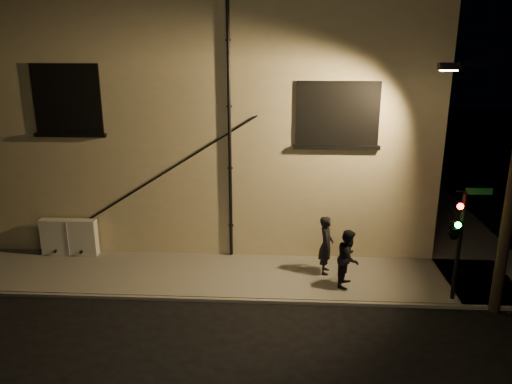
# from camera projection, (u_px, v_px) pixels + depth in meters

# --- Properties ---
(ground) EXTENTS (90.00, 90.00, 0.00)m
(ground) POSITION_uv_depth(u_px,v_px,m) (284.00, 302.00, 14.27)
(ground) COLOR black
(sidewalk) EXTENTS (21.00, 16.00, 0.12)m
(sidewalk) POSITION_uv_depth(u_px,v_px,m) (317.00, 242.00, 18.38)
(sidewalk) COLOR #64625A
(sidewalk) RESTS_ON ground
(building) EXTENTS (16.20, 12.23, 8.80)m
(building) POSITION_uv_depth(u_px,v_px,m) (217.00, 107.00, 21.74)
(building) COLOR #C4B68C
(building) RESTS_ON ground
(utility_cabinet) EXTENTS (1.91, 0.32, 1.26)m
(utility_cabinet) POSITION_uv_depth(u_px,v_px,m) (69.00, 237.00, 17.03)
(utility_cabinet) COLOR silver
(utility_cabinet) RESTS_ON sidewalk
(pedestrian_a) EXTENTS (0.50, 0.72, 1.88)m
(pedestrian_a) POSITION_uv_depth(u_px,v_px,m) (326.00, 245.00, 15.59)
(pedestrian_a) COLOR black
(pedestrian_a) RESTS_ON sidewalk
(pedestrian_b) EXTENTS (0.90, 1.02, 1.76)m
(pedestrian_b) POSITION_uv_depth(u_px,v_px,m) (348.00, 258.00, 14.80)
(pedestrian_b) COLOR black
(pedestrian_b) RESTS_ON sidewalk
(traffic_signal) EXTENTS (1.18, 1.92, 3.30)m
(traffic_signal) POSITION_uv_depth(u_px,v_px,m) (455.00, 227.00, 13.52)
(traffic_signal) COLOR black
(traffic_signal) RESTS_ON sidewalk
(streetlamp_pole) EXTENTS (2.02, 1.39, 7.13)m
(streetlamp_pole) POSITION_uv_depth(u_px,v_px,m) (509.00, 178.00, 12.81)
(streetlamp_pole) COLOR black
(streetlamp_pole) RESTS_ON ground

